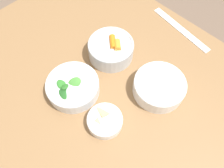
{
  "coord_description": "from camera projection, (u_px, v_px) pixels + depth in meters",
  "views": [
    {
      "loc": [
        0.2,
        -0.22,
        1.45
      ],
      "look_at": [
        -0.06,
        0.03,
        0.81
      ],
      "focal_mm": 35.0,
      "sensor_mm": 36.0,
      "label": 1
    }
  ],
  "objects": [
    {
      "name": "bowl_cookies",
      "position": [
        105.0,
        120.0,
        0.68
      ],
      "size": [
        0.11,
        0.11,
        0.04
      ],
      "color": "white",
      "rests_on": "dining_table"
    },
    {
      "name": "bowl_carrots",
      "position": [
        111.0,
        49.0,
        0.8
      ],
      "size": [
        0.17,
        0.17,
        0.08
      ],
      "color": "silver",
      "rests_on": "dining_table"
    },
    {
      "name": "ground_plane",
      "position": [
        115.0,
        154.0,
        1.41
      ],
      "size": [
        10.0,
        10.0,
        0.0
      ],
      "primitive_type": "plane",
      "color": "brown"
    },
    {
      "name": "dining_table",
      "position": [
        117.0,
        116.0,
        0.82
      ],
      "size": [
        1.36,
        0.98,
        0.78
      ],
      "color": "olive",
      "rests_on": "ground_plane"
    },
    {
      "name": "bowl_greens",
      "position": [
        73.0,
        87.0,
        0.73
      ],
      "size": [
        0.18,
        0.18,
        0.07
      ],
      "color": "silver",
      "rests_on": "dining_table"
    },
    {
      "name": "bowl_beans_hotdog",
      "position": [
        159.0,
        87.0,
        0.73
      ],
      "size": [
        0.17,
        0.17,
        0.06
      ],
      "color": "white",
      "rests_on": "dining_table"
    },
    {
      "name": "ruler",
      "position": [
        181.0,
        29.0,
        0.9
      ],
      "size": [
        0.29,
        0.07,
        0.0
      ],
      "color": "silver",
      "rests_on": "dining_table"
    }
  ]
}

